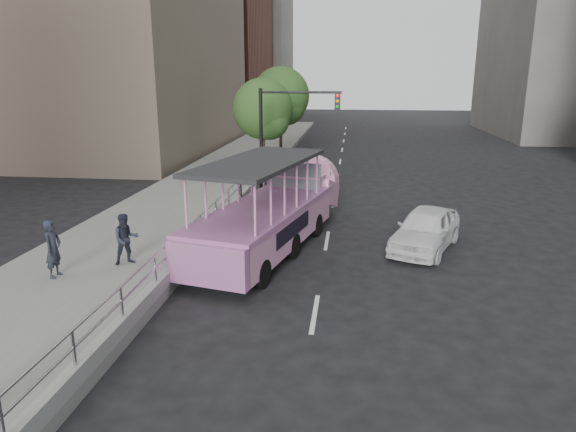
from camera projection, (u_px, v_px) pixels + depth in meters
name	position (u px, v px, depth m)	size (l,w,h in m)	color
ground	(286.00, 281.00, 14.97)	(160.00, 160.00, 0.00)	black
sidewalk	(196.00, 195.00, 25.19)	(5.50, 80.00, 0.30)	gray
kerb_wall	(201.00, 240.00, 17.13)	(0.24, 30.00, 0.36)	#AFAFAA
guardrail	(200.00, 221.00, 16.95)	(0.07, 22.00, 0.71)	#B8B9BD
duck_boat	(275.00, 212.00, 17.91)	(4.42, 9.96, 3.22)	black
car	(426.00, 229.00, 17.59)	(1.71, 4.24, 1.44)	white
pedestrian_near	(53.00, 249.00, 14.32)	(0.60, 0.40, 1.65)	#262B39
pedestrian_mid	(126.00, 239.00, 15.33)	(0.76, 0.59, 1.56)	#262B39
parking_sign	(241.00, 176.00, 22.42)	(0.22, 0.52, 2.46)	black
traffic_signal	(284.00, 122.00, 26.21)	(4.20, 0.32, 5.20)	black
street_tree_near	(264.00, 111.00, 29.60)	(3.52, 3.52, 5.72)	#342417
street_tree_far	(282.00, 98.00, 35.19)	(3.97, 3.97, 6.45)	#342417
midrise_brick	(185.00, 12.00, 59.63)	(18.00, 16.00, 26.00)	brown
midrise_stone_b	(234.00, 46.00, 75.50)	(16.00, 14.00, 20.00)	gray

